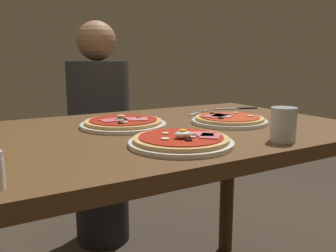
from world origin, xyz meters
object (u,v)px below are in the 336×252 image
Objects in this scene: pizza_foreground at (181,141)px; water_glass_near at (283,127)px; fork at (198,113)px; knife at (239,108)px; diner_person at (100,141)px; dining_table at (162,163)px; pizza_across_left at (229,120)px; pizza_across_right at (124,123)px.

water_glass_near is at bearing -19.69° from pizza_foreground.
fork is 0.24m from knife.
fork is at bearing 109.61° from diner_person.
dining_table is at bearing 120.87° from water_glass_near.
diner_person reaches higher than knife.
dining_table is at bearing 170.68° from pizza_across_left.
knife is (0.32, 0.54, -0.04)m from water_glass_near.
fork is at bearing 82.37° from pizza_across_left.
dining_table is 0.18m from pizza_across_right.
diner_person is at bearing 85.13° from dining_table.
water_glass_near is (0.27, -0.10, 0.03)m from pizza_foreground.
knife is at bearing 5.58° from fork.
pizza_foreground is at bearing -149.07° from pizza_across_left.
diner_person is at bearing 96.56° from water_glass_near.
pizza_foreground reaches higher than dining_table.
water_glass_near is at bearing -120.77° from knife.
pizza_across_left is 0.29m from water_glass_near.
pizza_foreground is at bearing 160.31° from water_glass_near.
knife reaches higher than fork.
pizza_across_right is at bearing 138.71° from dining_table.
knife is (0.24, 0.02, 0.00)m from fork.
pizza_foreground is at bearing -142.78° from knife.
diner_person reaches higher than pizza_across_right.
dining_table is 4.51× the size of pizza_across_right.
fork is 0.67m from diner_person.
knife is 0.16× the size of diner_person.
dining_table is at bearing -41.29° from pizza_across_right.
pizza_across_right is (-0.03, 0.32, -0.00)m from pizza_foreground.
water_glass_near reaches higher than dining_table.
pizza_across_right is 3.06× the size of water_glass_near.
pizza_across_right is 1.50× the size of knife.
pizza_across_left reaches higher than fork.
diner_person is (-0.21, 0.60, -0.21)m from fork.
knife is at bearing 59.23° from water_glass_near.
pizza_across_right is at bearing 94.58° from pizza_foreground.
knife is (0.27, 0.26, -0.01)m from pizza_across_left.
water_glass_near reaches higher than pizza_across_left.
dining_table is 4.67× the size of pizza_foreground.
knife reaches higher than dining_table.
dining_table is at bearing -157.38° from knife.
knife is at bearing 43.48° from pizza_across_left.
dining_table is at bearing 85.13° from diner_person.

